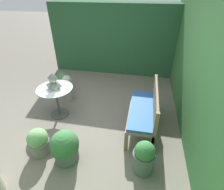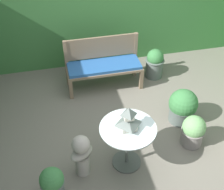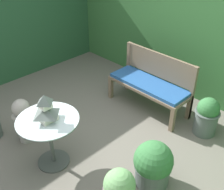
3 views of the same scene
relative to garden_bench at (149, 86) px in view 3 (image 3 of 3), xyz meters
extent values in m
plane|color=#666056|center=(0.23, -1.22, -0.38)|extent=(30.00, 30.00, 0.00)
cube|color=#336633|center=(0.23, 1.13, 0.74)|extent=(6.40, 0.74, 2.24)
cube|color=brown|center=(-0.60, -0.21, -0.20)|extent=(0.06, 0.06, 0.36)
cube|color=brown|center=(0.60, -0.21, -0.20)|extent=(0.06, 0.06, 0.36)
cube|color=brown|center=(-0.60, 0.21, -0.20)|extent=(0.06, 0.06, 0.36)
cube|color=brown|center=(0.60, 0.21, -0.20)|extent=(0.06, 0.06, 0.36)
cube|color=brown|center=(0.00, 0.00, 0.00)|extent=(1.27, 0.47, 0.04)
cube|color=#23518E|center=(0.00, 0.00, 0.04)|extent=(1.22, 0.44, 0.05)
cube|color=brown|center=(-0.61, 0.22, 0.04)|extent=(0.06, 0.06, 0.85)
cube|color=brown|center=(0.61, 0.22, 0.04)|extent=(0.06, 0.06, 0.85)
cube|color=brown|center=(0.00, 0.22, 0.28)|extent=(1.22, 0.04, 0.38)
cylinder|color=#424742|center=(-0.06, -1.72, -0.37)|extent=(0.39, 0.39, 0.02)
cylinder|color=#424742|center=(-0.06, -1.72, -0.06)|extent=(0.04, 0.04, 0.64)
cylinder|color=silver|center=(-0.06, -1.72, 0.26)|extent=(0.71, 0.71, 0.01)
torus|color=#424742|center=(-0.06, -1.72, 0.25)|extent=(0.71, 0.71, 0.02)
cube|color=beige|center=(-0.06, -1.72, 0.30)|extent=(0.18, 0.18, 0.07)
pyramid|color=#56605B|center=(-0.06, -1.72, 0.38)|extent=(0.25, 0.25, 0.09)
cube|color=beige|center=(-0.06, -1.72, 0.46)|extent=(0.11, 0.11, 0.06)
pyramid|color=#56605B|center=(-0.06, -1.72, 0.54)|extent=(0.15, 0.15, 0.10)
cylinder|color=gray|center=(-0.65, -1.74, -0.23)|extent=(0.19, 0.19, 0.31)
ellipsoid|color=gray|center=(-0.65, -1.74, -0.01)|extent=(0.37, 0.33, 0.13)
sphere|color=gray|center=(-0.65, -1.74, 0.14)|extent=(0.23, 0.23, 0.23)
cylinder|color=#4C5651|center=(0.94, 0.09, -0.21)|extent=(0.31, 0.31, 0.35)
torus|color=#4C5651|center=(0.94, 0.09, -0.04)|extent=(0.34, 0.34, 0.03)
sphere|color=#336B38|center=(0.94, 0.09, 0.02)|extent=(0.29, 0.29, 0.29)
cylinder|color=#4C5651|center=(0.97, -1.11, -0.26)|extent=(0.38, 0.38, 0.25)
torus|color=#4C5651|center=(0.97, -1.11, -0.14)|extent=(0.41, 0.41, 0.03)
sphere|color=#336B38|center=(0.97, -1.11, -0.05)|extent=(0.44, 0.44, 0.44)
torus|color=slate|center=(0.93, -1.59, -0.14)|extent=(0.34, 0.34, 0.03)
sphere|color=#66995B|center=(0.93, -1.59, -0.07)|extent=(0.33, 0.33, 0.33)
camera|label=1|loc=(2.63, -0.06, 2.00)|focal=28.00mm
camera|label=2|loc=(-0.85, -4.29, 2.97)|focal=50.00mm
camera|label=3|loc=(2.20, -2.94, 2.17)|focal=45.00mm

